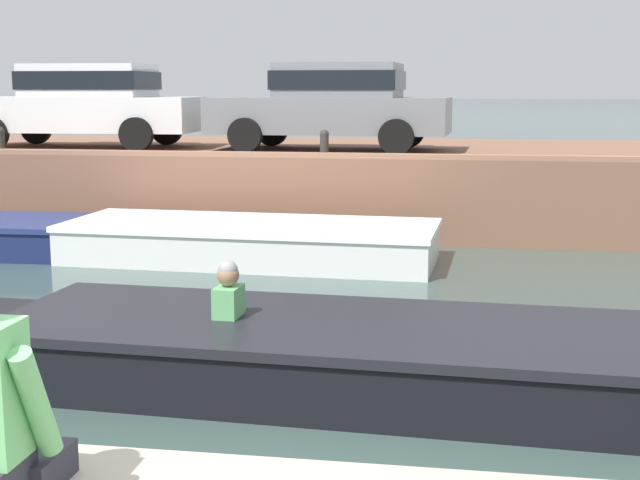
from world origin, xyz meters
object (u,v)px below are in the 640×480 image
at_px(mooring_bollard_mid, 324,142).
at_px(mooring_bollard_west, 1,139).
at_px(boat_moored_central_white, 233,241).
at_px(motorboat_passing, 290,352).
at_px(car_leftmost_white, 85,102).
at_px(car_left_inner_grey, 333,103).

bearing_deg(mooring_bollard_mid, mooring_bollard_west, 180.00).
xyz_separation_m(boat_moored_central_white, mooring_bollard_west, (-4.57, 1.83, 1.34)).
height_order(motorboat_passing, mooring_bollard_mid, mooring_bollard_mid).
xyz_separation_m(car_leftmost_white, car_left_inner_grey, (4.71, -0.01, -0.00)).
bearing_deg(boat_moored_central_white, motorboat_passing, -70.44).
xyz_separation_m(car_leftmost_white, mooring_bollard_mid, (4.82, -1.70, -0.61)).
bearing_deg(mooring_bollard_west, boat_moored_central_white, -21.79).
distance_m(car_left_inner_grey, mooring_bollard_mid, 1.81).
bearing_deg(car_left_inner_grey, car_leftmost_white, 179.94).
xyz_separation_m(boat_moored_central_white, car_leftmost_white, (-3.76, 3.53, 1.95)).
bearing_deg(car_left_inner_grey, motorboat_passing, -83.93).
bearing_deg(mooring_bollard_west, motorboat_passing, -47.92).
xyz_separation_m(motorboat_passing, mooring_bollard_mid, (-0.84, 7.16, 1.33)).
bearing_deg(car_leftmost_white, motorboat_passing, -57.47).
bearing_deg(car_leftmost_white, mooring_bollard_mid, -19.47).
relative_size(boat_moored_central_white, mooring_bollard_west, 14.53).
height_order(mooring_bollard_west, mooring_bollard_mid, same).
height_order(car_leftmost_white, car_left_inner_grey, same).
height_order(car_leftmost_white, mooring_bollard_mid, car_leftmost_white).
xyz_separation_m(car_left_inner_grey, mooring_bollard_west, (-5.53, -1.70, -0.61)).
distance_m(motorboat_passing, car_left_inner_grey, 9.12).
bearing_deg(mooring_bollard_west, car_left_inner_grey, 17.09).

